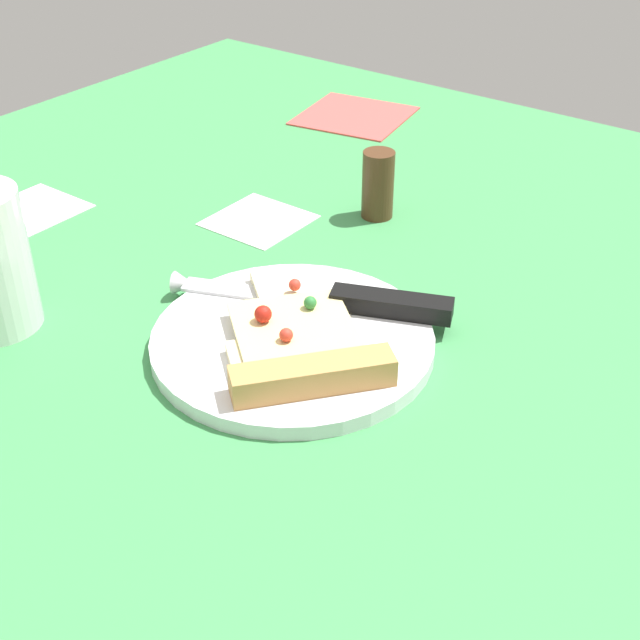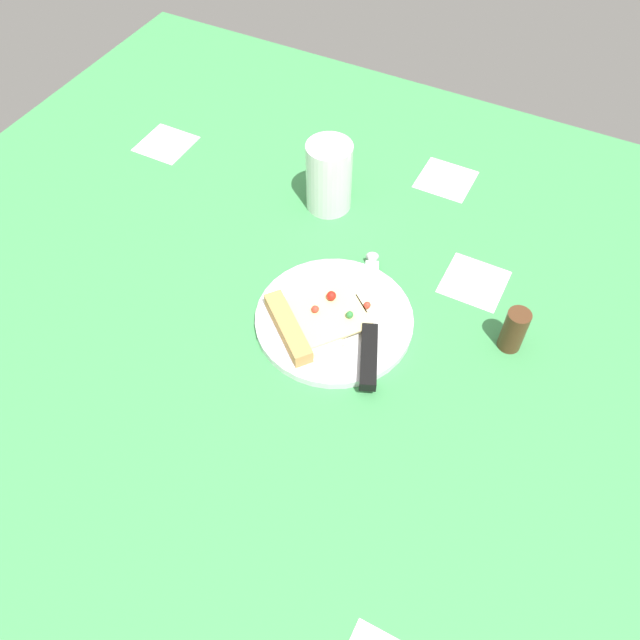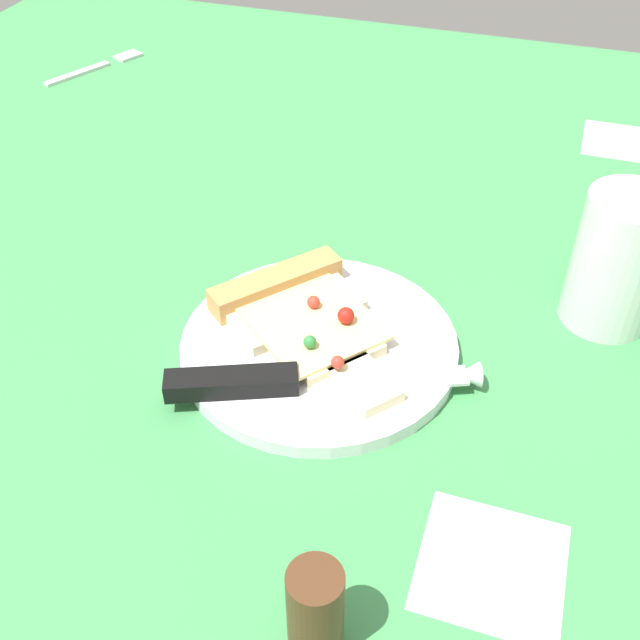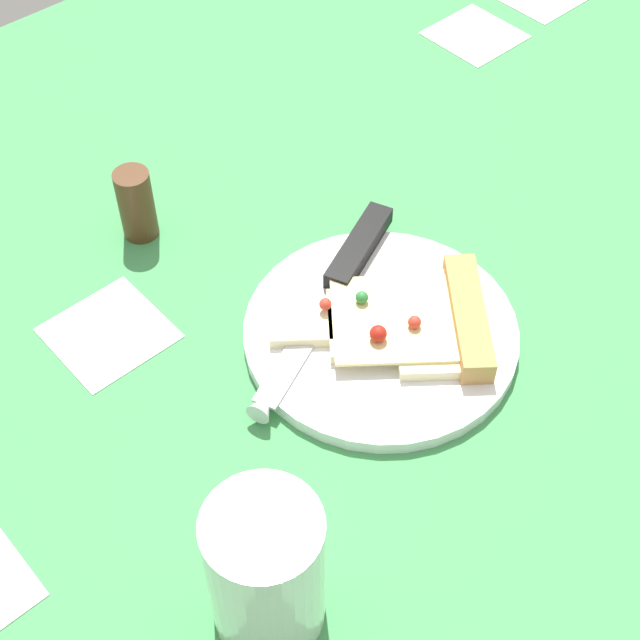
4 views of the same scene
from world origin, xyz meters
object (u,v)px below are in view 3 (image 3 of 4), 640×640
object	(u,v)px
pepper_shaker	(315,612)
fork	(99,65)
knife	(293,381)
pizza_slice	(303,315)
plate	(319,346)
drinking_glass	(619,261)

from	to	relation	value
pepper_shaker	fork	bearing A→B (deg)	128.67
knife	fork	bearing A→B (deg)	-160.11
pizza_slice	knife	xyz separation A→B (cm)	(1.71, -7.26, -0.19)
pizza_slice	plate	bearing A→B (deg)	89.64
pizza_slice	pepper_shaker	xyz separation A→B (cm)	(9.53, -25.05, 1.41)
plate	pepper_shaker	distance (cm)	24.76
plate	drinking_glass	xyz separation A→B (cm)	(21.79, 11.91, 5.30)
plate	drinking_glass	distance (cm)	25.39
knife	fork	world-z (taller)	knife
knife	pepper_shaker	world-z (taller)	pepper_shaker
plate	knife	size ratio (longest dim) A/B	0.98
fork	drinking_glass	bearing A→B (deg)	-1.33
pepper_shaker	plate	bearing A→B (deg)	107.89
pizza_slice	fork	distance (cm)	63.22
drinking_glass	fork	world-z (taller)	drinking_glass
pizza_slice	drinking_glass	bearing A→B (deg)	152.84
pizza_slice	knife	distance (cm)	7.46
pizza_slice	drinking_glass	world-z (taller)	drinking_glass
pizza_slice	fork	world-z (taller)	pizza_slice
drinking_glass	pepper_shaker	world-z (taller)	drinking_glass
pizza_slice	pepper_shaker	size ratio (longest dim) A/B	2.66
pizza_slice	fork	bearing A→B (deg)	-94.38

